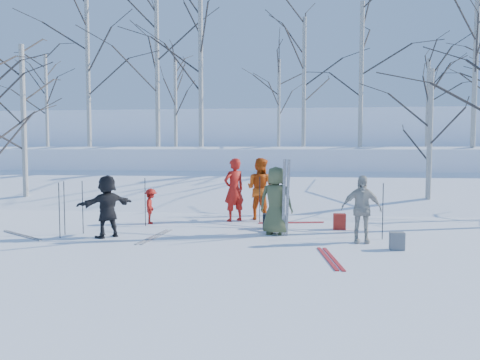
# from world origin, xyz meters

# --- Properties ---
(ground) EXTENTS (120.00, 120.00, 0.00)m
(ground) POSITION_xyz_m (0.00, 0.00, 0.00)
(ground) COLOR white
(ground) RESTS_ON ground
(snow_ramp) EXTENTS (70.00, 9.49, 4.12)m
(snow_ramp) POSITION_xyz_m (0.00, 7.00, 0.15)
(snow_ramp) COLOR white
(snow_ramp) RESTS_ON ground
(snow_plateau) EXTENTS (70.00, 18.00, 2.20)m
(snow_plateau) POSITION_xyz_m (0.00, 17.00, 1.00)
(snow_plateau) COLOR white
(snow_plateau) RESTS_ON ground
(far_hill) EXTENTS (90.00, 30.00, 6.00)m
(far_hill) POSITION_xyz_m (0.00, 38.00, 2.00)
(far_hill) COLOR white
(far_hill) RESTS_ON ground
(skier_olive_center) EXTENTS (0.92, 0.69, 1.71)m
(skier_olive_center) POSITION_xyz_m (1.01, 0.62, 0.85)
(skier_olive_center) COLOR #464F2F
(skier_olive_center) RESTS_ON ground
(skier_red_north) EXTENTS (0.81, 0.78, 1.86)m
(skier_red_north) POSITION_xyz_m (-0.31, 2.60, 0.93)
(skier_red_north) COLOR #B01710
(skier_red_north) RESTS_ON ground
(skier_redor_behind) EXTENTS (1.13, 1.04, 1.86)m
(skier_redor_behind) POSITION_xyz_m (0.43, 3.00, 0.93)
(skier_redor_behind) COLOR #D85310
(skier_redor_behind) RESTS_ON ground
(skier_red_seated) EXTENTS (0.52, 0.72, 1.01)m
(skier_red_seated) POSITION_xyz_m (-2.61, 1.84, 0.50)
(skier_red_seated) COLOR #B01710
(skier_red_seated) RESTS_ON ground
(skier_cream_east) EXTENTS (0.91, 0.38, 1.55)m
(skier_cream_east) POSITION_xyz_m (3.00, -0.15, 0.77)
(skier_cream_east) COLOR beige
(skier_cream_east) RESTS_ON ground
(skier_grey_west) EXTENTS (1.29, 1.34, 1.52)m
(skier_grey_west) POSITION_xyz_m (-3.03, -0.25, 0.76)
(skier_grey_west) COLOR black
(skier_grey_west) RESTS_ON ground
(dog) EXTENTS (0.55, 0.59, 0.47)m
(dog) POSITION_xyz_m (1.14, 1.07, 0.23)
(dog) COLOR black
(dog) RESTS_ON ground
(upright_ski_left) EXTENTS (0.11, 0.17, 1.90)m
(upright_ski_left) POSITION_xyz_m (1.22, 0.41, 0.95)
(upright_ski_left) COLOR silver
(upright_ski_left) RESTS_ON ground
(upright_ski_right) EXTENTS (0.13, 0.23, 1.89)m
(upright_ski_right) POSITION_xyz_m (1.31, 0.40, 0.95)
(upright_ski_right) COLOR silver
(upright_ski_right) RESTS_ON ground
(ski_pair_a) EXTENTS (0.57, 1.94, 0.02)m
(ski_pair_a) POSITION_xyz_m (-1.90, -0.09, 0.01)
(ski_pair_a) COLOR silver
(ski_pair_a) RESTS_ON ground
(ski_pair_b) EXTENTS (1.94, 2.08, 0.02)m
(ski_pair_b) POSITION_xyz_m (-5.22, -0.32, 0.01)
(ski_pair_b) COLOR silver
(ski_pair_b) RESTS_ON ground
(ski_pair_c) EXTENTS (0.91, 1.98, 0.02)m
(ski_pair_c) POSITION_xyz_m (1.38, 2.45, 0.01)
(ski_pair_c) COLOR #AB181A
(ski_pair_c) RESTS_ON ground
(ski_pair_d) EXTENTS (0.68, 1.95, 0.02)m
(ski_pair_d) POSITION_xyz_m (2.19, -1.83, 0.01)
(ski_pair_d) COLOR #AB181A
(ski_pair_d) RESTS_ON ground
(ski_pole_a) EXTENTS (0.02, 0.02, 1.34)m
(ski_pole_a) POSITION_xyz_m (3.01, 0.52, 0.67)
(ski_pole_a) COLOR black
(ski_pole_a) RESTS_ON ground
(ski_pole_b) EXTENTS (0.02, 0.02, 1.34)m
(ski_pole_b) POSITION_xyz_m (0.80, 2.54, 0.67)
(ski_pole_b) COLOR black
(ski_pole_b) RESTS_ON ground
(ski_pole_c) EXTENTS (0.02, 0.02, 1.34)m
(ski_pole_c) POSITION_xyz_m (-4.15, -0.45, 0.67)
(ski_pole_c) COLOR black
(ski_pole_c) RESTS_ON ground
(ski_pole_d) EXTENTS (0.02, 0.02, 1.34)m
(ski_pole_d) POSITION_xyz_m (0.46, 2.42, 0.67)
(ski_pole_d) COLOR black
(ski_pole_d) RESTS_ON ground
(ski_pole_e) EXTENTS (0.02, 0.02, 1.34)m
(ski_pole_e) POSITION_xyz_m (-4.23, -0.06, 0.67)
(ski_pole_e) COLOR black
(ski_pole_e) RESTS_ON ground
(ski_pole_f) EXTENTS (0.02, 0.02, 1.34)m
(ski_pole_f) POSITION_xyz_m (-3.85, 0.15, 0.67)
(ski_pole_f) COLOR black
(ski_pole_f) RESTS_ON ground
(ski_pole_g) EXTENTS (0.02, 0.02, 1.34)m
(ski_pole_g) POSITION_xyz_m (-2.65, 1.45, 0.67)
(ski_pole_g) COLOR black
(ski_pole_g) RESTS_ON ground
(ski_pole_h) EXTENTS (0.02, 0.02, 1.34)m
(ski_pole_h) POSITION_xyz_m (3.56, 0.29, 0.67)
(ski_pole_h) COLOR black
(ski_pole_h) RESTS_ON ground
(backpack_red) EXTENTS (0.32, 0.22, 0.42)m
(backpack_red) POSITION_xyz_m (2.66, 1.54, 0.21)
(backpack_red) COLOR #A72319
(backpack_red) RESTS_ON ground
(backpack_grey) EXTENTS (0.30, 0.20, 0.38)m
(backpack_grey) POSITION_xyz_m (3.66, -0.84, 0.19)
(backpack_grey) COLOR slate
(backpack_grey) RESTS_ON ground
(backpack_dark) EXTENTS (0.34, 0.24, 0.40)m
(backpack_dark) POSITION_xyz_m (0.80, 1.43, 0.20)
(backpack_dark) COLOR black
(backpack_dark) RESTS_ON ground
(birch_plateau_a) EXTENTS (3.88, 3.88, 4.69)m
(birch_plateau_a) POSITION_xyz_m (-4.94, 13.52, 4.55)
(birch_plateau_a) COLOR silver
(birch_plateau_a) RESTS_ON snow_plateau
(birch_plateau_b) EXTENTS (5.82, 5.82, 7.45)m
(birch_plateau_b) POSITION_xyz_m (-8.96, 11.72, 5.93)
(birch_plateau_b) COLOR silver
(birch_plateau_b) RESTS_ON snow_plateau
(birch_plateau_c) EXTENTS (6.05, 6.05, 7.78)m
(birch_plateau_c) POSITION_xyz_m (-5.47, 12.02, 6.09)
(birch_plateau_c) COLOR silver
(birch_plateau_c) RESTS_ON snow_plateau
(birch_plateau_e) EXTENTS (5.46, 5.46, 6.94)m
(birch_plateau_e) POSITION_xyz_m (-2.75, 9.65, 5.67)
(birch_plateau_e) COLOR silver
(birch_plateau_e) RESTS_ON snow_plateau
(birch_plateau_f) EXTENTS (4.92, 4.92, 6.17)m
(birch_plateau_f) POSITION_xyz_m (1.83, 11.92, 5.29)
(birch_plateau_f) COLOR silver
(birch_plateau_f) RESTS_ON snow_plateau
(birch_plateau_h) EXTENTS (5.19, 5.19, 6.55)m
(birch_plateau_h) POSITION_xyz_m (4.40, 11.04, 5.48)
(birch_plateau_h) COLOR silver
(birch_plateau_h) RESTS_ON snow_plateau
(birch_plateau_i) EXTENTS (5.65, 5.65, 7.22)m
(birch_plateau_i) POSITION_xyz_m (9.39, 11.24, 5.81)
(birch_plateau_i) COLOR silver
(birch_plateau_i) RESTS_ON snow_plateau
(birch_plateau_j) EXTENTS (3.54, 3.54, 4.21)m
(birch_plateau_j) POSITION_xyz_m (7.74, 12.54, 4.30)
(birch_plateau_j) COLOR silver
(birch_plateau_j) RESTS_ON snow_plateau
(birch_plateau_k) EXTENTS (4.25, 4.25, 5.21)m
(birch_plateau_k) POSITION_xyz_m (-12.57, 14.11, 4.81)
(birch_plateau_k) COLOR silver
(birch_plateau_k) RESTS_ON snow_plateau
(birch_plateau_l) EXTENTS (4.04, 4.04, 4.92)m
(birch_plateau_l) POSITION_xyz_m (0.48, 15.70, 4.66)
(birch_plateau_l) COLOR silver
(birch_plateau_l) RESTS_ON snow_plateau
(birch_edge_d) EXTENTS (4.76, 4.76, 5.95)m
(birch_edge_d) POSITION_xyz_m (-8.54, 5.28, 2.97)
(birch_edge_d) COLOR silver
(birch_edge_d) RESTS_ON ground
(birch_edge_e) EXTENTS (3.97, 3.97, 4.82)m
(birch_edge_e) POSITION_xyz_m (5.99, 5.52, 2.41)
(birch_edge_e) COLOR silver
(birch_edge_e) RESTS_ON ground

